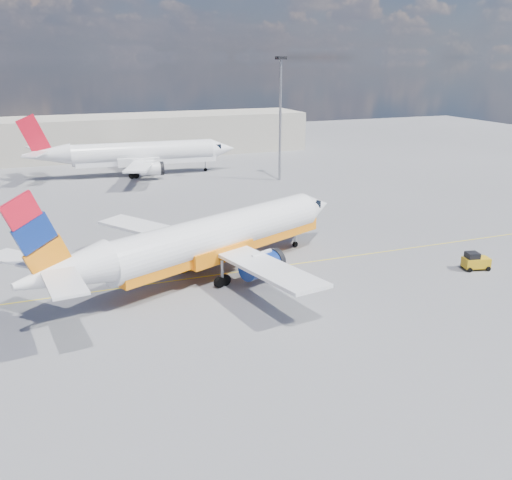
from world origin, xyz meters
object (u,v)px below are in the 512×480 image
object	(u,v)px
traffic_cone	(301,282)
main_jet	(211,239)
gse_tug	(475,261)
second_jet	(137,154)

from	to	relation	value
traffic_cone	main_jet	bearing A→B (deg)	143.72
gse_tug	main_jet	bearing A→B (deg)	175.09
main_jet	traffic_cone	bearing A→B (deg)	-60.57
gse_tug	traffic_cone	world-z (taller)	gse_tug
second_jet	gse_tug	size ratio (longest dim) A/B	13.45
main_jet	gse_tug	distance (m)	25.17
second_jet	traffic_cone	distance (m)	55.17
second_jet	gse_tug	distance (m)	61.47
second_jet	gse_tug	xyz separation A→B (m)	(21.72, -57.43, -2.79)
traffic_cone	second_jet	bearing A→B (deg)	94.76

